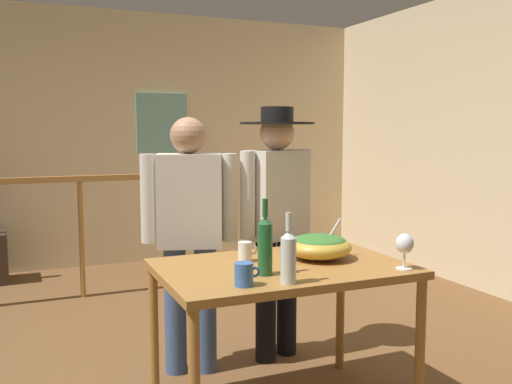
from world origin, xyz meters
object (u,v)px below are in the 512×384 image
at_px(salad_bowl, 319,245).
at_px(wine_bottle_green, 265,245).
at_px(stair_railing, 51,218).
at_px(mug_white, 245,252).
at_px(serving_table, 282,280).
at_px(wine_glass, 405,245).
at_px(person_standing_left, 189,226).
at_px(mug_blue, 244,274).
at_px(framed_picture, 162,123).
at_px(person_standing_right, 277,211).
at_px(wine_bottle_clear, 288,256).

relative_size(salad_bowl, wine_bottle_green, 0.95).
distance_m(stair_railing, mug_white, 2.52).
height_order(serving_table, wine_glass, wine_glass).
height_order(wine_bottle_green, person_standing_left, person_standing_left).
height_order(wine_bottle_green, mug_blue, wine_bottle_green).
bearing_deg(salad_bowl, mug_white, 166.76).
relative_size(framed_picture, person_standing_right, 0.41).
relative_size(wine_bottle_green, mug_blue, 3.03).
distance_m(wine_bottle_clear, mug_white, 0.47).
xyz_separation_m(framed_picture, mug_blue, (-0.61, -3.94, -0.70)).
xyz_separation_m(serving_table, mug_blue, (-0.32, -0.28, 0.13)).
xyz_separation_m(wine_glass, person_standing_right, (-0.22, 0.98, 0.05)).
xyz_separation_m(wine_bottle_clear, person_standing_right, (0.41, 0.99, 0.04)).
bearing_deg(stair_railing, serving_table, -69.10).
xyz_separation_m(wine_bottle_green, person_standing_left, (-0.12, 0.82, -0.03)).
bearing_deg(serving_table, wine_glass, -31.73).
distance_m(salad_bowl, person_standing_left, 0.81).
distance_m(wine_bottle_green, mug_blue, 0.23).
relative_size(wine_glass, wine_bottle_green, 0.49).
bearing_deg(mug_white, framed_picture, 82.98).
relative_size(serving_table, person_standing_right, 0.77).
relative_size(stair_railing, person_standing_left, 2.12).
bearing_deg(salad_bowl, stair_railing, 115.89).
distance_m(wine_bottle_green, mug_white, 0.30).
relative_size(wine_glass, person_standing_right, 0.11).
xyz_separation_m(stair_railing, person_standing_right, (1.24, -1.85, 0.23)).
bearing_deg(stair_railing, person_standing_right, -56.01).
height_order(stair_railing, wine_bottle_green, wine_bottle_green).
xyz_separation_m(salad_bowl, wine_bottle_green, (-0.40, -0.19, 0.07)).
relative_size(stair_railing, salad_bowl, 9.51).
relative_size(stair_railing, mug_blue, 27.32).
bearing_deg(wine_glass, serving_table, 148.27).
bearing_deg(person_standing_left, wine_bottle_green, 115.64).
height_order(person_standing_left, person_standing_right, person_standing_right).
bearing_deg(serving_table, framed_picture, 85.48).
distance_m(serving_table, mug_blue, 0.45).
relative_size(stair_railing, wine_bottle_green, 9.02).
bearing_deg(stair_railing, framed_picture, 42.43).
xyz_separation_m(person_standing_left, person_standing_right, (0.57, -0.00, 0.05)).
height_order(framed_picture, person_standing_left, framed_picture).
relative_size(serving_table, salad_bowl, 3.60).
bearing_deg(wine_glass, wine_bottle_green, 166.13).
bearing_deg(stair_railing, person_standing_left, -69.89).
distance_m(framed_picture, wine_bottle_clear, 4.05).
relative_size(stair_railing, wine_bottle_clear, 10.23).
distance_m(framed_picture, mug_blue, 4.05).
xyz_separation_m(wine_bottle_green, person_standing_right, (0.44, 0.82, 0.02)).
relative_size(wine_bottle_green, person_standing_right, 0.23).
distance_m(salad_bowl, wine_bottle_green, 0.45).
bearing_deg(salad_bowl, serving_table, -169.02).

